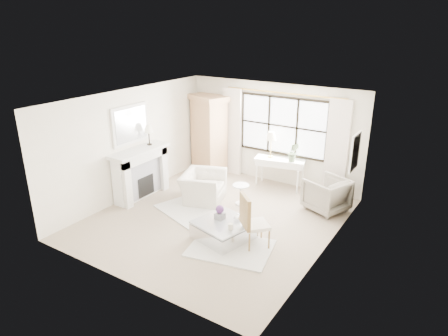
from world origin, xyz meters
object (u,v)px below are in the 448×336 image
(armoire, at_px, (209,134))
(coffee_table, at_px, (224,230))
(console_table, at_px, (279,173))
(club_armchair, at_px, (203,187))

(armoire, distance_m, coffee_table, 4.05)
(console_table, height_order, club_armchair, console_table)
(armoire, bearing_deg, console_table, 20.51)
(coffee_table, bearing_deg, club_armchair, 152.22)
(armoire, height_order, coffee_table, armoire)
(console_table, distance_m, coffee_table, 3.06)
(armoire, relative_size, coffee_table, 1.84)
(armoire, relative_size, console_table, 1.64)
(club_armchair, height_order, coffee_table, club_armchair)
(console_table, distance_m, club_armchair, 2.15)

